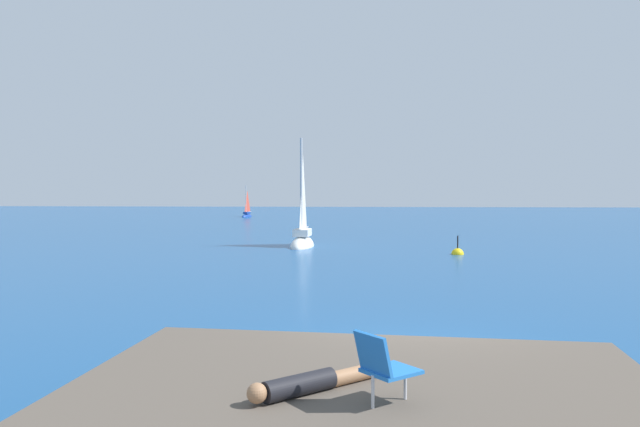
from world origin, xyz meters
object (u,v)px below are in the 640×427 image
at_px(sailboat_far, 247,215).
at_px(person_sunbather, 309,383).
at_px(sailboat_near, 302,240).
at_px(beach_chair, 383,364).
at_px(marker_buoy, 458,254).

bearing_deg(sailboat_far, person_sunbather, 27.56).
bearing_deg(sailboat_far, sailboat_near, 32.05).
xyz_separation_m(sailboat_near, beach_chair, (3.07, -24.64, 0.87)).
bearing_deg(beach_chair, marker_buoy, 39.40).
distance_m(sailboat_far, beach_chair, 55.44).
relative_size(sailboat_near, person_sunbather, 4.24).
distance_m(sailboat_near, beach_chair, 24.84).
relative_size(person_sunbather, beach_chair, 1.78).
bearing_deg(marker_buoy, person_sunbather, -103.35).
xyz_separation_m(sailboat_near, person_sunbather, (2.25, -24.30, 0.54)).
relative_size(person_sunbather, marker_buoy, 1.25).
xyz_separation_m(sailboat_far, beach_chair, (11.25, -54.28, 1.01)).
distance_m(sailboat_near, marker_buoy, 7.91).
bearing_deg(beach_chair, person_sunbather, 118.17).
bearing_deg(sailboat_near, marker_buoy, 71.98).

